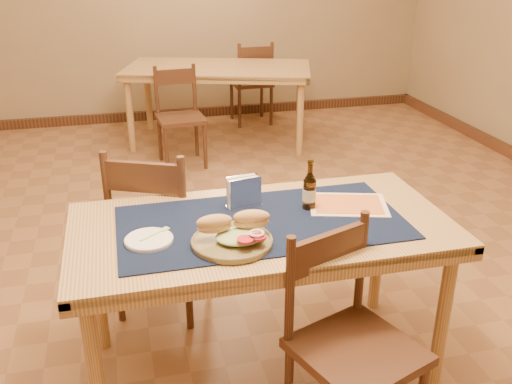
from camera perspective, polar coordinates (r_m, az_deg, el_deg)
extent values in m
cube|color=#8E623E|center=(3.47, -2.82, -8.57)|extent=(6.00, 7.00, 0.02)
cylinder|color=tan|center=(2.31, -15.73, -17.29)|extent=(0.06, 0.06, 0.71)
cylinder|color=tan|center=(2.62, 18.16, -12.03)|extent=(0.06, 0.06, 0.71)
cylinder|color=tan|center=(2.83, -15.61, -8.90)|extent=(0.06, 0.06, 0.71)
cylinder|color=tan|center=(3.09, 12.11, -5.54)|extent=(0.06, 0.06, 0.71)
cube|color=tan|center=(2.42, 0.57, -3.53)|extent=(1.60, 0.80, 0.04)
cube|color=#0E1936|center=(2.41, 0.57, -3.04)|extent=(1.20, 0.60, 0.01)
cube|color=#4F2D1C|center=(6.62, -8.81, 7.70)|extent=(6.00, 0.06, 0.10)
cylinder|color=tan|center=(5.53, -12.48, 7.52)|extent=(0.07, 0.07, 0.71)
cylinder|color=tan|center=(5.31, 4.42, 7.37)|extent=(0.07, 0.07, 0.71)
cylinder|color=tan|center=(6.19, -10.73, 9.38)|extent=(0.07, 0.07, 0.71)
cylinder|color=tan|center=(6.00, 4.38, 9.28)|extent=(0.07, 0.07, 0.71)
cube|color=tan|center=(5.62, -3.82, 12.22)|extent=(1.94, 1.37, 0.04)
cylinder|color=#4F2D1C|center=(3.24, -4.86, -6.06)|extent=(0.04, 0.04, 0.47)
cylinder|color=#4F2D1C|center=(3.35, -11.10, -5.39)|extent=(0.04, 0.04, 0.47)
cylinder|color=#4F2D1C|center=(2.93, -6.77, -9.61)|extent=(0.04, 0.04, 0.47)
cylinder|color=#4F2D1C|center=(3.05, -13.60, -8.71)|extent=(0.04, 0.04, 0.47)
cube|color=#4F2D1C|center=(3.02, -9.37, -3.55)|extent=(0.58, 0.58, 0.04)
cube|color=#4F2D1C|center=(2.71, -11.24, 1.46)|extent=(0.35, 0.18, 0.15)
cylinder|color=#4F2D1C|center=(2.70, -7.31, -1.26)|extent=(0.04, 0.04, 0.48)
cylinder|color=#4F2D1C|center=(2.83, -14.59, -0.65)|extent=(0.04, 0.04, 0.48)
cylinder|color=#4F2D1C|center=(2.56, 9.85, -15.81)|extent=(0.04, 0.04, 0.44)
cube|color=#4F2D1C|center=(2.23, 10.07, -15.45)|extent=(0.53, 0.53, 0.04)
cube|color=#4F2D1C|center=(2.14, 7.26, -5.75)|extent=(0.34, 0.15, 0.14)
cylinder|color=#4F2D1C|center=(2.11, 3.40, -9.93)|extent=(0.04, 0.04, 0.45)
cylinder|color=#4F2D1C|center=(2.31, 10.45, -7.04)|extent=(0.04, 0.04, 0.45)
cylinder|color=#4F2D1C|center=(4.95, -8.95, 4.19)|extent=(0.03, 0.03, 0.43)
cylinder|color=#4F2D1C|center=(5.01, -5.11, 4.63)|extent=(0.03, 0.03, 0.43)
cylinder|color=#4F2D1C|center=(5.27, -9.59, 5.35)|extent=(0.03, 0.03, 0.43)
cylinder|color=#4F2D1C|center=(5.33, -5.96, 5.76)|extent=(0.03, 0.03, 0.43)
cube|color=#4F2D1C|center=(5.07, -7.53, 7.28)|extent=(0.43, 0.43, 0.04)
cube|color=#4F2D1C|center=(5.16, -8.12, 11.34)|extent=(0.34, 0.05, 0.13)
cylinder|color=#4F2D1C|center=(5.16, -9.93, 9.92)|extent=(0.03, 0.03, 0.44)
cylinder|color=#4F2D1C|center=(5.22, -6.19, 10.29)|extent=(0.03, 0.03, 0.44)
cylinder|color=#4F2D1C|center=(6.58, 0.57, 9.42)|extent=(0.04, 0.04, 0.44)
cylinder|color=#4F2D1C|center=(6.49, -2.46, 9.20)|extent=(0.04, 0.04, 0.44)
cylinder|color=#4F2D1C|center=(6.26, 1.53, 8.66)|extent=(0.04, 0.04, 0.44)
cylinder|color=#4F2D1C|center=(6.16, -1.65, 8.42)|extent=(0.04, 0.04, 0.44)
cube|color=#4F2D1C|center=(6.32, -0.51, 10.88)|extent=(0.43, 0.43, 0.04)
cube|color=#4F2D1C|center=(6.07, -0.02, 13.68)|extent=(0.35, 0.04, 0.14)
cylinder|color=#4F2D1C|center=(6.15, 1.60, 12.67)|extent=(0.04, 0.04, 0.45)
cylinder|color=#4F2D1C|center=(6.05, -1.67, 12.49)|extent=(0.04, 0.04, 0.45)
cylinder|color=olive|center=(2.23, -2.41, -4.99)|extent=(0.32, 0.32, 0.02)
torus|color=olive|center=(2.23, -2.41, -4.83)|extent=(0.32, 0.32, 0.01)
ellipsoid|color=#9FBB81|center=(2.22, -1.60, -4.43)|extent=(0.19, 0.16, 0.03)
ellipsoid|color=tan|center=(2.21, -4.20, -3.23)|extent=(0.14, 0.07, 0.08)
ellipsoid|color=tan|center=(2.24, -0.45, -2.78)|extent=(0.15, 0.08, 0.08)
cylinder|color=#B7182F|center=(2.15, -1.07, -4.78)|extent=(0.06, 0.06, 0.01)
cylinder|color=#B7182F|center=(2.16, 0.25, -4.52)|extent=(0.06, 0.06, 0.01)
torus|color=white|center=(2.17, 0.05, -4.13)|extent=(0.06, 0.06, 0.01)
cylinder|color=white|center=(2.29, -10.66, -4.73)|extent=(0.19, 0.19, 0.01)
torus|color=white|center=(2.29, -10.67, -4.61)|extent=(0.19, 0.19, 0.01)
cube|color=#A5E980|center=(2.30, -10.45, -4.31)|extent=(0.10, 0.08, 0.00)
cube|color=#A5E980|center=(2.34, -9.09, -3.67)|extent=(0.04, 0.04, 0.00)
cylinder|color=#40260B|center=(2.51, 5.35, -0.26)|extent=(0.06, 0.06, 0.13)
cone|color=#40260B|center=(2.48, 5.42, 1.47)|extent=(0.06, 0.06, 0.03)
cylinder|color=#40260B|center=(2.47, 5.45, 2.40)|extent=(0.02, 0.02, 0.05)
cylinder|color=#40260B|center=(2.46, 5.48, 3.04)|extent=(0.03, 0.03, 0.01)
cylinder|color=beige|center=(2.51, 5.35, -0.26)|extent=(0.06, 0.06, 0.06)
cube|color=silver|center=(2.55, -1.22, -1.34)|extent=(0.16, 0.08, 0.00)
cube|color=silver|center=(2.50, -1.01, -0.10)|extent=(0.15, 0.03, 0.14)
cube|color=silver|center=(2.54, -1.44, 0.31)|extent=(0.15, 0.03, 0.14)
cube|color=white|center=(2.52, -1.23, -0.01)|extent=(0.15, 0.06, 0.12)
cube|color=#45AEDD|center=(2.50, -1.06, 0.08)|extent=(0.10, 0.02, 0.05)
cube|color=#FFE2C0|center=(2.59, 9.20, -1.25)|extent=(0.40, 0.34, 0.00)
cube|color=#CC6E34|center=(2.59, 9.21, -1.18)|extent=(0.34, 0.28, 0.00)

